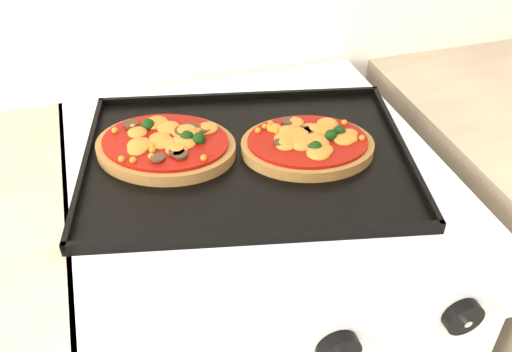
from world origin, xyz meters
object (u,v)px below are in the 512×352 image
object	(u,v)px
baking_tray	(247,157)
pizza_left	(166,145)
pizza_right	(308,144)
stove	(255,336)

from	to	relation	value
baking_tray	pizza_left	xyz separation A→B (m)	(-0.12, 0.05, 0.01)
pizza_left	pizza_right	distance (m)	0.23
baking_tray	pizza_right	size ratio (longest dim) A/B	2.40
pizza_left	baking_tray	bearing A→B (deg)	-22.20
pizza_right	stove	bearing A→B (deg)	173.06
stove	pizza_left	xyz separation A→B (m)	(-0.13, 0.05, 0.48)
pizza_right	baking_tray	bearing A→B (deg)	172.74
stove	pizza_left	world-z (taller)	pizza_left
stove	pizza_right	size ratio (longest dim) A/B	4.25
pizza_left	stove	bearing A→B (deg)	-21.17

